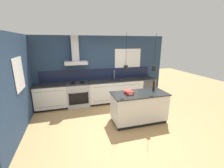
% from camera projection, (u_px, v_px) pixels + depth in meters
% --- Properties ---
extents(ground_plane, '(16.00, 16.00, 0.00)m').
position_uv_depth(ground_plane, '(112.00, 124.00, 4.46)').
color(ground_plane, tan).
rests_on(ground_plane, ground).
extents(wall_back, '(5.60, 2.17, 2.60)m').
position_uv_depth(wall_back, '(97.00, 68.00, 5.93)').
color(wall_back, navy).
rests_on(wall_back, ground_plane).
extents(wall_left, '(0.08, 3.80, 2.60)m').
position_uv_depth(wall_left, '(20.00, 82.00, 4.10)').
color(wall_left, navy).
rests_on(wall_left, ground_plane).
extents(counter_run_left, '(1.12, 0.64, 0.91)m').
position_uv_depth(counter_run_left, '(51.00, 97.00, 5.41)').
color(counter_run_left, black).
rests_on(counter_run_left, ground_plane).
extents(counter_run_sink, '(2.18, 0.64, 1.27)m').
position_uv_depth(counter_run_sink, '(115.00, 91.00, 6.07)').
color(counter_run_sink, black).
rests_on(counter_run_sink, ground_plane).
extents(oven_range, '(0.81, 0.66, 0.91)m').
position_uv_depth(oven_range, '(78.00, 94.00, 5.66)').
color(oven_range, '#B5B5BA').
rests_on(oven_range, ground_plane).
extents(dishwasher, '(0.59, 0.65, 0.91)m').
position_uv_depth(dishwasher, '(146.00, 88.00, 6.44)').
color(dishwasher, '#4C4C51').
rests_on(dishwasher, ground_plane).
extents(kitchen_island, '(1.64, 0.80, 0.91)m').
position_uv_depth(kitchen_island, '(139.00, 107.00, 4.53)').
color(kitchen_island, black).
rests_on(kitchen_island, ground_plane).
extents(bottle_on_island, '(0.07, 0.07, 0.34)m').
position_uv_depth(bottle_on_island, '(154.00, 86.00, 4.64)').
color(bottle_on_island, black).
rests_on(bottle_on_island, kitchen_island).
extents(book_stack, '(0.25, 0.30, 0.06)m').
position_uv_depth(book_stack, '(128.00, 92.00, 4.44)').
color(book_stack, '#B2332D').
rests_on(book_stack, kitchen_island).
extents(red_supply_box, '(0.21, 0.18, 0.09)m').
position_uv_depth(red_supply_box, '(130.00, 93.00, 4.28)').
color(red_supply_box, red).
rests_on(red_supply_box, kitchen_island).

